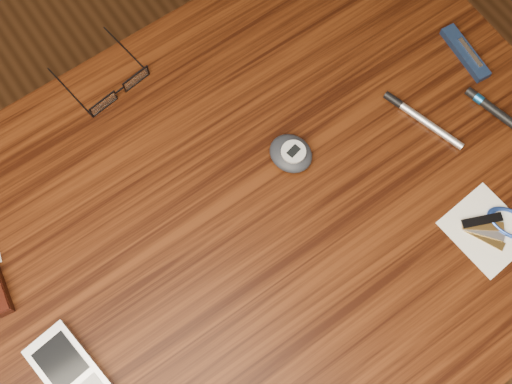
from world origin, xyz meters
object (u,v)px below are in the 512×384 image
pocket_knife (465,53)px  silver_pen (417,116)px  pda_phone (69,370)px  pedometer (291,153)px  notepad_keys (499,227)px  eyeglasses (117,89)px  desk (241,252)px

pocket_knife → silver_pen: bearing=-162.7°
pda_phone → pedometer: (0.40, 0.08, 0.00)m
pocket_knife → silver_pen: 0.13m
notepad_keys → silver_pen: (0.02, 0.19, 0.00)m
pda_phone → pedometer: bearing=11.0°
pda_phone → silver_pen: bearing=2.2°
eyeglasses → silver_pen: bearing=-40.5°
notepad_keys → pocket_knife: 0.27m
silver_pen → notepad_keys: bearing=-94.5°
eyeglasses → pda_phone: size_ratio=1.03×
desk → pda_phone: size_ratio=8.42×
pda_phone → pocket_knife: (0.71, 0.06, -0.00)m
desk → pda_phone: (-0.27, -0.03, 0.11)m
pocket_knife → notepad_keys: bearing=-121.5°
pedometer → notepad_keys: bearing=-55.5°
desk → pda_phone: pda_phone is taller
notepad_keys → silver_pen: 0.19m
notepad_keys → silver_pen: bearing=85.5°
desk → notepad_keys: (0.29, -0.19, 0.11)m
eyeglasses → silver_pen: (0.33, -0.28, -0.01)m
pedometer → desk: bearing=-157.6°
eyeglasses → pedometer: size_ratio=1.67×
desk → pedometer: bearing=22.4°
pedometer → pda_phone: bearing=-169.0°
desk → notepad_keys: size_ratio=8.45×
pedometer → silver_pen: 0.19m
pda_phone → notepad_keys: pda_phone is taller
pda_phone → pedometer: 0.40m
desk → eyeglasses: eyeglasses is taller
eyeglasses → pda_phone: (-0.25, -0.30, -0.00)m
eyeglasses → pedometer: bearing=-57.2°
eyeglasses → silver_pen: eyeglasses is taller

